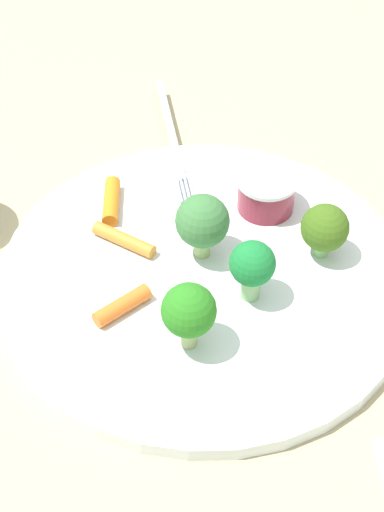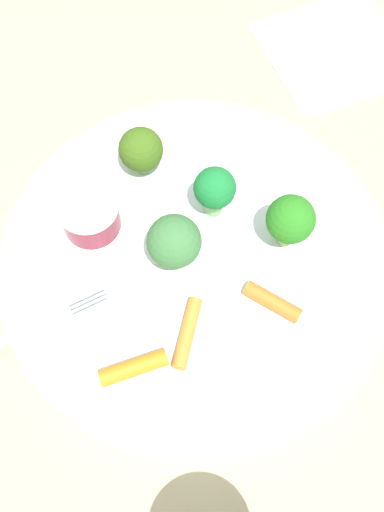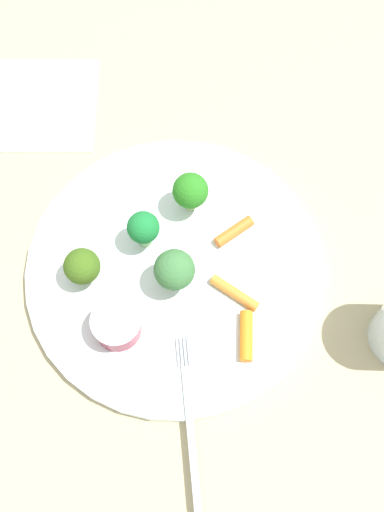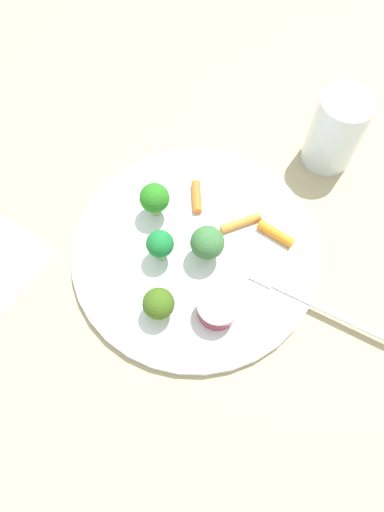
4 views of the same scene
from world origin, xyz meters
name	(u,v)px [view 4 (image 4 of 4)]	position (x,y,z in m)	size (l,w,h in m)	color
ground_plane	(195,252)	(0.00, 0.00, 0.00)	(2.40, 2.40, 0.00)	tan
plate	(195,250)	(0.00, 0.00, 0.01)	(0.30, 0.30, 0.01)	white
sauce_cup	(218,308)	(-0.08, -0.03, 0.03)	(0.05, 0.05, 0.03)	maroon
broccoli_floret_0	(160,245)	(-0.02, 0.04, 0.04)	(0.03, 0.03, 0.05)	#80B172
broccoli_floret_1	(207,243)	(-0.01, -0.01, 0.04)	(0.04, 0.04, 0.05)	#9BB670
broccoli_floret_2	(155,199)	(0.04, 0.05, 0.04)	(0.04, 0.04, 0.05)	#99AF6D
broccoli_floret_3	(159,304)	(-0.08, 0.03, 0.04)	(0.04, 0.04, 0.04)	#80BA6C
carrot_stick_0	(197,197)	(0.07, 0.01, 0.02)	(0.01, 0.01, 0.04)	orange
carrot_stick_1	(276,234)	(0.03, -0.09, 0.02)	(0.01, 0.01, 0.05)	orange
carrot_stick_2	(241,223)	(0.04, -0.05, 0.02)	(0.01, 0.01, 0.05)	orange
fork	(318,306)	(-0.05, -0.15, 0.01)	(0.07, 0.17, 0.00)	#B0B8C1
drinking_glass	(336,131)	(0.17, -0.16, 0.05)	(0.07, 0.07, 0.10)	silver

